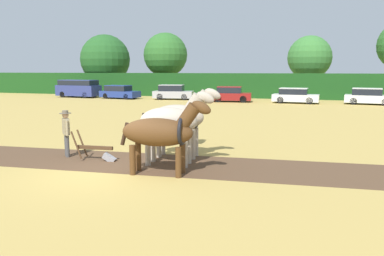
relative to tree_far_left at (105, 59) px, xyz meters
The scene contains 18 objects.
ground_plane 42.18m from the tree_far_left, 59.77° to the right, with size 240.00×240.00×0.00m, color tan.
plowed_furrow_strip 39.53m from the tree_far_left, 63.60° to the right, with size 34.54×2.88×0.01m, color brown.
hedgerow 21.71m from the tree_far_left, 10.50° to the right, with size 73.59×1.40×2.75m, color #194719.
tree_far_left is the anchor object (origin of this frame).
tree_left 8.93m from the tree_far_left, ahead, with size 5.65×5.65×7.86m.
tree_center_left 26.77m from the tree_far_left, ahead, with size 5.18×5.18×7.17m.
draft_horse_lead_left 42.66m from the tree_far_left, 57.52° to the right, with size 2.86×1.08×2.31m.
draft_horse_lead_right 41.60m from the tree_far_left, 56.78° to the right, with size 2.64×1.14×2.51m.
draft_horse_trail_left 40.57m from the tree_far_left, 55.98° to the right, with size 2.68×1.11×2.56m.
plow 40.53m from the tree_far_left, 60.08° to the right, with size 1.58×0.49×1.13m.
farmer_at_plow 39.63m from the tree_far_left, 61.71° to the right, with size 0.48×0.50×1.68m.
farmer_beside_team 38.83m from the tree_far_left, 54.66° to the right, with size 0.55×0.44×1.67m.
parked_van 9.72m from the tree_far_left, 79.78° to the right, with size 5.20×2.35×1.99m.
parked_car_left 12.27m from the tree_far_left, 52.76° to the right, with size 4.57×2.31×1.46m.
parked_car_center_left 16.12m from the tree_far_left, 33.53° to the right, with size 4.42×2.41×1.56m.
parked_car_center 22.14m from the tree_far_left, 26.41° to the right, with size 4.07×2.22×1.50m.
parked_car_center_right 27.57m from the tree_far_left, 20.07° to the right, with size 4.33×2.11×1.43m.
parked_car_right 33.46m from the tree_far_left, 15.31° to the right, with size 4.31×2.27×1.48m.
Camera 1 is at (5.89, -9.79, 3.10)m, focal length 35.00 mm.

